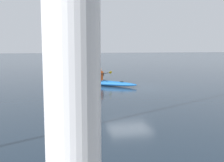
# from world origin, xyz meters

# --- Properties ---
(ground_plane) EXTENTS (160.00, 160.00, 0.00)m
(ground_plane) POSITION_xyz_m (0.00, 0.00, 0.00)
(ground_plane) COLOR #1E2D3D
(kayak) EXTENTS (4.19, 3.61, 0.32)m
(kayak) POSITION_xyz_m (1.46, -1.45, 0.16)
(kayak) COLOR #1959A5
(kayak) RESTS_ON ground
(kayaker) EXTENTS (1.60, 1.93, 0.77)m
(kayaker) POSITION_xyz_m (1.45, -1.44, 0.65)
(kayaker) COLOR #E04C14
(kayaker) RESTS_ON kayak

